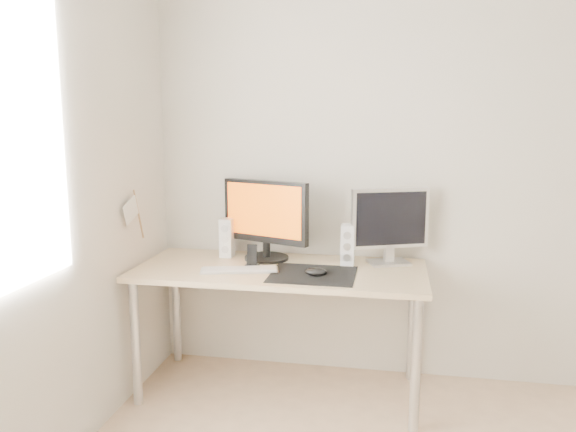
{
  "coord_description": "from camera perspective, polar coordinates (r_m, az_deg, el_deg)",
  "views": [
    {
      "loc": [
        -0.33,
        -1.58,
        1.55
      ],
      "look_at": [
        -0.9,
        1.46,
        1.01
      ],
      "focal_mm": 35.0,
      "sensor_mm": 36.0,
      "label": 1
    }
  ],
  "objects": [
    {
      "name": "main_monitor",
      "position": [
        3.26,
        -2.3,
        -0.1
      ],
      "size": [
        0.53,
        0.33,
        0.47
      ],
      "color": "black",
      "rests_on": "desk"
    },
    {
      "name": "speaker_right",
      "position": [
        3.18,
        6.09,
        -2.95
      ],
      "size": [
        0.07,
        0.09,
        0.23
      ],
      "color": "white",
      "rests_on": "desk"
    },
    {
      "name": "speaker_left",
      "position": [
        3.37,
        -6.22,
        -2.21
      ],
      "size": [
        0.07,
        0.09,
        0.23
      ],
      "color": "white",
      "rests_on": "desk"
    },
    {
      "name": "phone_dock",
      "position": [
        3.14,
        -3.67,
        -4.49
      ],
      "size": [
        0.07,
        0.06,
        0.13
      ],
      "color": "black",
      "rests_on": "desk"
    },
    {
      "name": "mouse",
      "position": [
        2.96,
        2.85,
        -5.69
      ],
      "size": [
        0.12,
        0.07,
        0.04
      ],
      "primitive_type": "ellipsoid",
      "color": "black",
      "rests_on": "mousepad"
    },
    {
      "name": "desk",
      "position": [
        3.15,
        -0.8,
        -6.66
      ],
      "size": [
        1.6,
        0.7,
        0.73
      ],
      "color": "#D1B587",
      "rests_on": "ground"
    },
    {
      "name": "wall_back",
      "position": [
        3.36,
        16.29,
        4.39
      ],
      "size": [
        3.5,
        0.0,
        3.5
      ],
      "primitive_type": "plane",
      "rotation": [
        1.57,
        0.0,
        0.0
      ],
      "color": "silver",
      "rests_on": "ground"
    },
    {
      "name": "pennant",
      "position": [
        3.18,
        -15.42,
        0.47
      ],
      "size": [
        0.01,
        0.23,
        0.29
      ],
      "color": "#A57F54",
      "rests_on": "wall_left"
    },
    {
      "name": "keyboard",
      "position": [
        3.07,
        -4.95,
        -5.47
      ],
      "size": [
        0.44,
        0.22,
        0.02
      ],
      "color": "silver",
      "rests_on": "desk"
    },
    {
      "name": "mousepad",
      "position": [
        3.0,
        2.54,
        -5.94
      ],
      "size": [
        0.45,
        0.4,
        0.0
      ],
      "primitive_type": "cube",
      "color": "black",
      "rests_on": "desk"
    },
    {
      "name": "second_monitor",
      "position": [
        3.21,
        10.31,
        -0.63
      ],
      "size": [
        0.43,
        0.23,
        0.43
      ],
      "color": "silver",
      "rests_on": "desk"
    }
  ]
}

